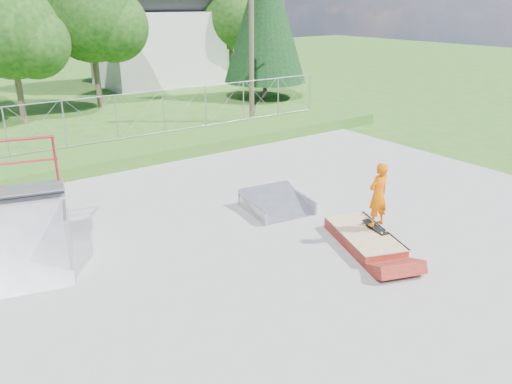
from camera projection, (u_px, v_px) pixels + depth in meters
ground at (281, 252)px, 12.03m from camera, size 120.00×120.00×0.00m
concrete_pad at (282, 251)px, 12.03m from camera, size 20.00×16.00×0.04m
grass_berm at (129, 152)px, 19.18m from camera, size 24.00×3.00×0.50m
grind_box at (364, 238)px, 12.33m from camera, size 1.85×2.58×0.35m
flat_bank_ramp at (277, 203)px, 14.29m from camera, size 1.89×1.98×0.51m
skateboard at (375, 228)px, 12.41m from camera, size 0.32×0.82×0.13m
skater at (378, 197)px, 12.13m from camera, size 0.60×0.40×1.61m
chain_link_fence at (117, 118)px, 19.53m from camera, size 20.00×0.06×1.80m
gable_house at (156, 29)px, 35.33m from camera, size 8.40×6.08×8.94m
utility_pole at (251, 39)px, 23.80m from camera, size 0.24×0.24×8.00m
tree_left_near at (17, 34)px, 23.15m from camera, size 4.76×4.48×6.65m
tree_center at (97, 18)px, 26.90m from camera, size 5.44×5.12×7.60m
tree_right_far at (235, 18)px, 36.27m from camera, size 5.10×4.80×7.12m
tree_back_mid at (95, 33)px, 34.77m from camera, size 4.08×3.84×5.70m
conifer_tree at (265, 13)px, 29.67m from camera, size 5.04×5.04×9.10m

